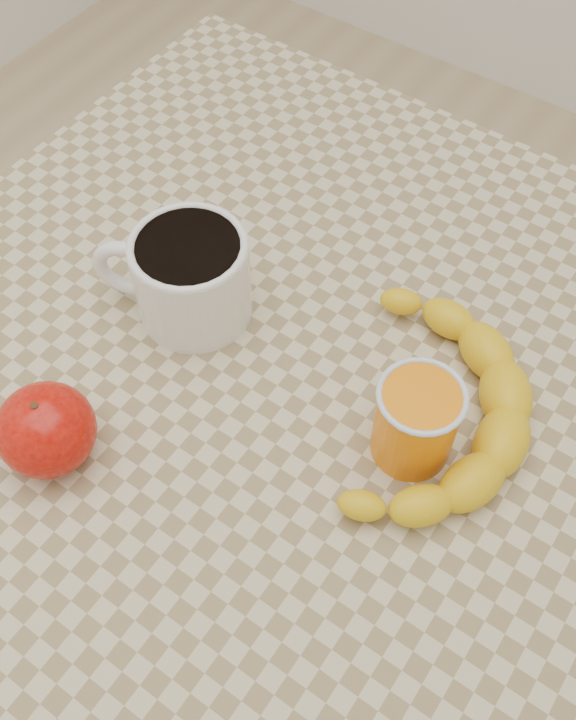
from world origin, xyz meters
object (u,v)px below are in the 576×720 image
Objects in this scene: coffee_mug at (188,275)px; orange_juice_glass at (416,421)px; table at (288,421)px; apple at (46,430)px; banana at (433,408)px.

coffee_mug is 0.24m from orange_juice_glass.
apple is at bearing -122.89° from table.
coffee_mug is at bearing 175.47° from table.
coffee_mug is 1.91× the size of orange_juice_glass.
coffee_mug reaches higher than orange_juice_glass.
coffee_mug is 0.18m from apple.
apple is (-0.24, -0.17, -0.01)m from orange_juice_glass.
orange_juice_glass is 0.04m from banana.
table is 5.05× the size of coffee_mug.
table is 9.64× the size of orange_juice_glass.
table is at bearing 178.54° from orange_juice_glass.
coffee_mug is at bearing 177.08° from orange_juice_glass.
table is at bearing -4.53° from coffee_mug.
orange_juice_glass reaches higher than apple.
apple is (-0.11, -0.18, 0.12)m from table.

